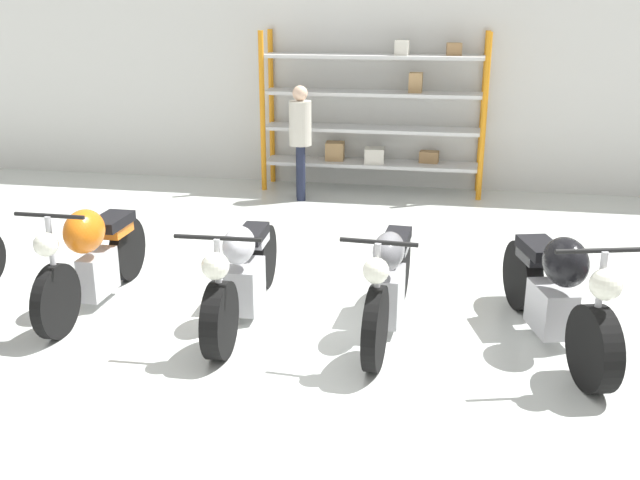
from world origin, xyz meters
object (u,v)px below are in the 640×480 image
at_px(shelving_rack, 375,113).
at_px(person_browsing, 300,134).
at_px(motorcycle_orange, 93,254).
at_px(motorcycle_silver, 243,274).
at_px(motorcycle_black, 557,292).
at_px(motorcycle_grey, 389,281).

height_order(shelving_rack, person_browsing, shelving_rack).
xyz_separation_m(motorcycle_orange, motorcycle_silver, (1.45, -0.02, -0.08)).
bearing_deg(person_browsing, motorcycle_orange, 61.29).
bearing_deg(motorcycle_silver, motorcycle_black, 87.02).
xyz_separation_m(shelving_rack, motorcycle_orange, (-2.07, -4.91, -0.68)).
bearing_deg(shelving_rack, motorcycle_silver, -97.16).
height_order(shelving_rack, motorcycle_silver, shelving_rack).
bearing_deg(shelving_rack, person_browsing, -144.07).
height_order(motorcycle_silver, person_browsing, person_browsing).
height_order(motorcycle_orange, motorcycle_black, motorcycle_black).
distance_m(motorcycle_grey, person_browsing, 4.59).
xyz_separation_m(shelving_rack, person_browsing, (-0.99, -0.72, -0.22)).
bearing_deg(person_browsing, shelving_rack, -158.25).
bearing_deg(shelving_rack, motorcycle_orange, -112.90).
distance_m(shelving_rack, motorcycle_silver, 5.03).
bearing_deg(shelving_rack, motorcycle_grey, -82.00).
relative_size(shelving_rack, motorcycle_orange, 1.63).
height_order(motorcycle_orange, motorcycle_silver, motorcycle_orange).
xyz_separation_m(motorcycle_orange, person_browsing, (1.09, 4.19, 0.45)).
bearing_deg(motorcycle_black, motorcycle_silver, -106.13).
bearing_deg(motorcycle_orange, motorcycle_grey, 89.10).
xyz_separation_m(motorcycle_orange, motorcycle_black, (4.15, -0.07, -0.03)).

